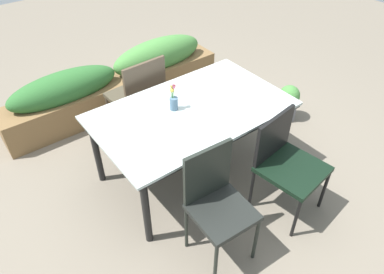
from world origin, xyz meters
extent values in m
plane|color=#756B5B|center=(0.00, 0.00, 0.00)|extent=(12.00, 12.00, 0.00)
cube|color=silver|center=(0.05, 0.02, 0.73)|extent=(1.70, 1.03, 0.03)
cube|color=black|center=(0.05, 0.02, 0.71)|extent=(1.67, 1.01, 0.02)
cylinder|color=black|center=(-0.71, -0.41, 0.36)|extent=(0.06, 0.06, 0.72)
cylinder|color=black|center=(0.82, -0.41, 0.36)|extent=(0.06, 0.06, 0.72)
cylinder|color=black|center=(-0.71, 0.45, 0.36)|extent=(0.06, 0.06, 0.72)
cylinder|color=black|center=(0.82, 0.45, 0.36)|extent=(0.06, 0.06, 0.72)
cube|color=#463F2F|center=(-0.04, 0.88, 0.46)|extent=(0.51, 0.51, 0.04)
cube|color=#4C3D2D|center=(-0.03, 0.65, 0.71)|extent=(0.47, 0.05, 0.48)
cylinder|color=#4C3D2D|center=(-0.28, 1.10, 0.23)|extent=(0.03, 0.03, 0.45)
cylinder|color=#4C3D2D|center=(0.17, 1.12, 0.23)|extent=(0.03, 0.03, 0.45)
cylinder|color=#4C3D2D|center=(-0.26, 0.65, 0.23)|extent=(0.03, 0.03, 0.45)
cylinder|color=#4C3D2D|center=(0.19, 0.67, 0.23)|extent=(0.03, 0.03, 0.45)
cube|color=black|center=(0.44, -0.85, 0.46)|extent=(0.54, 0.54, 0.04)
cube|color=black|center=(0.41, -0.62, 0.68)|extent=(0.46, 0.09, 0.41)
cylinder|color=black|center=(0.69, -1.04, 0.23)|extent=(0.03, 0.03, 0.45)
cylinder|color=black|center=(0.25, -1.10, 0.23)|extent=(0.03, 0.03, 0.45)
cylinder|color=black|center=(0.63, -0.60, 0.23)|extent=(0.03, 0.03, 0.45)
cylinder|color=black|center=(0.19, -0.66, 0.23)|extent=(0.03, 0.03, 0.45)
cube|color=black|center=(-0.33, -0.85, 0.49)|extent=(0.44, 0.44, 0.04)
cube|color=black|center=(-0.32, -0.65, 0.73)|extent=(0.40, 0.05, 0.46)
cylinder|color=black|center=(-0.15, -1.05, 0.24)|extent=(0.03, 0.03, 0.48)
cylinder|color=black|center=(-0.53, -1.02, 0.24)|extent=(0.03, 0.03, 0.48)
cylinder|color=black|center=(-0.13, -0.67, 0.24)|extent=(0.03, 0.03, 0.48)
cylinder|color=black|center=(-0.51, -0.65, 0.24)|extent=(0.03, 0.03, 0.48)
cylinder|color=slate|center=(-0.07, 0.11, 0.80)|extent=(0.07, 0.07, 0.12)
cylinder|color=#569347|center=(-0.07, 0.11, 0.89)|extent=(0.01, 0.01, 0.14)
sphere|color=pink|center=(-0.07, 0.11, 0.96)|extent=(0.03, 0.03, 0.03)
cylinder|color=#569347|center=(-0.08, 0.12, 0.91)|extent=(0.01, 0.01, 0.17)
sphere|color=pink|center=(-0.08, 0.12, 0.99)|extent=(0.03, 0.03, 0.03)
cylinder|color=#569347|center=(-0.08, 0.12, 0.88)|extent=(0.01, 0.00, 0.12)
sphere|color=#EFCC4C|center=(-0.08, 0.12, 0.94)|extent=(0.04, 0.04, 0.04)
cylinder|color=#569347|center=(-0.08, 0.12, 0.90)|extent=(0.01, 0.01, 0.16)
sphere|color=#EFCC4C|center=(-0.08, 0.12, 0.98)|extent=(0.03, 0.03, 0.03)
cylinder|color=#569347|center=(-0.06, 0.13, 0.89)|extent=(0.01, 0.01, 0.14)
sphere|color=#DB4C56|center=(-0.06, 0.13, 0.96)|extent=(0.04, 0.04, 0.04)
cube|color=brown|center=(0.02, 1.46, 0.19)|extent=(2.69, 0.42, 0.38)
ellipsoid|color=#2D662D|center=(-0.59, 1.46, 0.48)|extent=(1.21, 0.38, 0.36)
ellipsoid|color=#47843D|center=(0.62, 1.46, 0.50)|extent=(1.21, 0.38, 0.40)
cylinder|color=slate|center=(1.46, 0.05, 0.11)|extent=(0.22, 0.22, 0.22)
sphere|color=#47843D|center=(1.46, 0.05, 0.31)|extent=(0.24, 0.24, 0.24)
camera|label=1|loc=(-1.50, -2.03, 2.56)|focal=33.83mm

